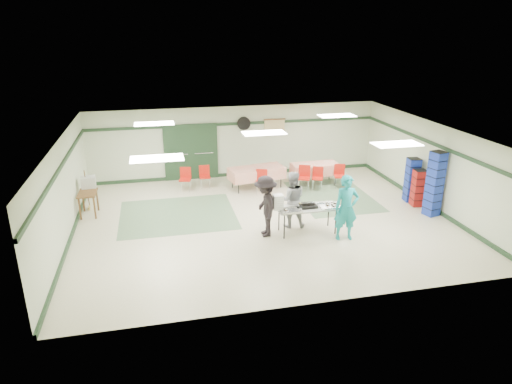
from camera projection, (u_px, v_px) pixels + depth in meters
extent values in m
plane|color=beige|center=(263.00, 220.00, 13.75)|extent=(11.00, 11.00, 0.00)
plane|color=silver|center=(264.00, 132.00, 12.82)|extent=(11.00, 11.00, 0.00)
plane|color=beige|center=(236.00, 142.00, 17.41)|extent=(11.00, 0.00, 11.00)
plane|color=beige|center=(316.00, 246.00, 9.17)|extent=(11.00, 0.00, 11.00)
plane|color=beige|center=(63.00, 192.00, 12.15)|extent=(0.00, 9.00, 9.00)
plane|color=beige|center=(432.00, 166.00, 14.43)|extent=(0.00, 9.00, 9.00)
cube|color=#1D3620|center=(236.00, 124.00, 17.14)|extent=(11.00, 0.06, 0.10)
cube|color=#1D3620|center=(237.00, 174.00, 17.83)|extent=(11.00, 0.06, 0.12)
cube|color=#1D3620|center=(61.00, 167.00, 11.91)|extent=(0.06, 9.00, 0.10)
cube|color=#1D3620|center=(71.00, 236.00, 12.60)|extent=(0.06, 9.00, 0.12)
cube|color=#1D3620|center=(435.00, 144.00, 14.18)|extent=(0.06, 9.00, 0.10)
cube|color=#1D3620|center=(426.00, 204.00, 14.86)|extent=(0.06, 9.00, 0.12)
cube|color=#5F805D|center=(178.00, 215.00, 14.15)|extent=(3.50, 3.00, 0.01)
cube|color=#5F805D|center=(332.00, 196.00, 15.70)|extent=(2.50, 3.50, 0.01)
cube|color=gray|center=(178.00, 153.00, 17.00)|extent=(0.90, 0.06, 2.10)
cube|color=gray|center=(204.00, 152.00, 17.20)|extent=(0.90, 0.06, 2.10)
cube|color=#1D3620|center=(191.00, 152.00, 17.08)|extent=(2.00, 0.03, 2.15)
cylinder|color=black|center=(244.00, 123.00, 17.18)|extent=(0.50, 0.10, 0.50)
cube|color=#CEB981|center=(274.00, 127.00, 17.49)|extent=(0.80, 0.02, 0.60)
cube|color=#B7B8B2|center=(308.00, 208.00, 12.72)|extent=(1.73, 0.71, 0.04)
cylinder|color=black|center=(284.00, 227.00, 12.44)|extent=(0.04, 0.04, 0.72)
cylinder|color=black|center=(336.00, 222.00, 12.74)|extent=(0.04, 0.04, 0.72)
cylinder|color=black|center=(279.00, 219.00, 12.96)|extent=(0.04, 0.04, 0.72)
cylinder|color=black|center=(328.00, 214.00, 13.26)|extent=(0.04, 0.04, 0.72)
cube|color=silver|center=(330.00, 206.00, 12.76)|extent=(0.61, 0.46, 0.02)
cube|color=silver|center=(306.00, 206.00, 12.78)|extent=(0.60, 0.46, 0.02)
cube|color=silver|center=(291.00, 211.00, 12.45)|extent=(0.56, 0.43, 0.02)
cube|color=black|center=(308.00, 206.00, 12.67)|extent=(0.46, 0.29, 0.08)
cube|color=white|center=(278.00, 202.00, 12.50)|extent=(0.26, 0.24, 0.42)
imported|color=teal|center=(346.00, 208.00, 12.26)|extent=(0.70, 0.49, 1.82)
imported|color=gray|center=(292.00, 199.00, 13.07)|extent=(0.90, 0.75, 1.67)
imported|color=black|center=(265.00, 206.00, 12.49)|extent=(0.67, 1.13, 1.73)
cube|color=red|center=(315.00, 164.00, 16.71)|extent=(1.73, 0.79, 0.05)
cube|color=red|center=(315.00, 169.00, 16.78)|extent=(1.73, 0.80, 0.40)
cylinder|color=black|center=(299.00, 178.00, 16.42)|extent=(0.04, 0.04, 0.72)
cylinder|color=black|center=(336.00, 175.00, 16.75)|extent=(0.04, 0.04, 0.72)
cylinder|color=black|center=(294.00, 173.00, 16.94)|extent=(0.04, 0.04, 0.72)
cylinder|color=black|center=(330.00, 170.00, 17.27)|extent=(0.04, 0.04, 0.72)
cube|color=red|center=(257.00, 168.00, 16.26)|extent=(2.07, 1.17, 0.05)
cube|color=red|center=(257.00, 173.00, 16.32)|extent=(2.07, 1.19, 0.40)
cylinder|color=black|center=(239.00, 184.00, 15.81)|extent=(0.04, 0.04, 0.72)
cylinder|color=black|center=(281.00, 178.00, 16.40)|extent=(0.04, 0.04, 0.72)
cylinder|color=black|center=(232.00, 178.00, 16.38)|extent=(0.04, 0.04, 0.72)
cylinder|color=black|center=(273.00, 173.00, 16.96)|extent=(0.04, 0.04, 0.72)
cube|color=red|center=(317.00, 178.00, 16.20)|extent=(0.50, 0.50, 0.04)
cube|color=red|center=(318.00, 171.00, 16.29)|extent=(0.36, 0.19, 0.37)
cylinder|color=silver|center=(313.00, 185.00, 16.17)|extent=(0.02, 0.02, 0.39)
cylinder|color=silver|center=(321.00, 186.00, 16.11)|extent=(0.02, 0.02, 0.39)
cylinder|color=silver|center=(313.00, 182.00, 16.44)|extent=(0.02, 0.02, 0.39)
cylinder|color=silver|center=(322.00, 183.00, 16.39)|extent=(0.02, 0.02, 0.39)
cube|color=red|center=(304.00, 178.00, 16.08)|extent=(0.54, 0.54, 0.04)
cube|color=red|center=(305.00, 171.00, 16.18)|extent=(0.40, 0.19, 0.41)
cylinder|color=silver|center=(299.00, 186.00, 16.04)|extent=(0.02, 0.02, 0.43)
cylinder|color=silver|center=(308.00, 186.00, 15.99)|extent=(0.02, 0.02, 0.43)
cylinder|color=silver|center=(299.00, 183.00, 16.34)|extent=(0.02, 0.02, 0.43)
cylinder|color=silver|center=(309.00, 183.00, 16.29)|extent=(0.02, 0.02, 0.43)
cube|color=red|center=(340.00, 176.00, 16.37)|extent=(0.47, 0.47, 0.04)
cube|color=red|center=(339.00, 169.00, 16.46)|extent=(0.39, 0.13, 0.39)
cylinder|color=silver|center=(336.00, 184.00, 16.30)|extent=(0.02, 0.02, 0.41)
cylinder|color=silver|center=(345.00, 184.00, 16.30)|extent=(0.02, 0.02, 0.41)
cylinder|color=silver|center=(334.00, 181.00, 16.60)|extent=(0.02, 0.02, 0.41)
cylinder|color=silver|center=(343.00, 181.00, 16.59)|extent=(0.02, 0.02, 0.41)
cube|color=red|center=(261.00, 182.00, 15.77)|extent=(0.48, 0.48, 0.04)
cube|color=red|center=(262.00, 174.00, 15.86)|extent=(0.39, 0.14, 0.39)
cylinder|color=silver|center=(257.00, 190.00, 15.71)|extent=(0.02, 0.02, 0.41)
cylinder|color=silver|center=(266.00, 190.00, 15.69)|extent=(0.02, 0.02, 0.41)
cylinder|color=silver|center=(257.00, 186.00, 16.00)|extent=(0.02, 0.02, 0.41)
cylinder|color=silver|center=(266.00, 187.00, 15.99)|extent=(0.02, 0.02, 0.41)
cube|color=red|center=(205.00, 177.00, 16.36)|extent=(0.38, 0.38, 0.04)
cube|color=red|center=(204.00, 170.00, 16.44)|extent=(0.37, 0.05, 0.37)
cylinder|color=silver|center=(201.00, 184.00, 16.27)|extent=(0.02, 0.02, 0.39)
cylinder|color=silver|center=(210.00, 184.00, 16.32)|extent=(0.02, 0.02, 0.39)
cylinder|color=silver|center=(201.00, 182.00, 16.54)|extent=(0.02, 0.02, 0.39)
cylinder|color=silver|center=(209.00, 181.00, 16.60)|extent=(0.02, 0.02, 0.39)
cube|color=red|center=(185.00, 180.00, 16.02)|extent=(0.47, 0.47, 0.04)
cube|color=red|center=(186.00, 172.00, 16.11)|extent=(0.39, 0.13, 0.39)
cylinder|color=silver|center=(180.00, 187.00, 15.95)|extent=(0.02, 0.02, 0.41)
cylinder|color=silver|center=(189.00, 187.00, 15.95)|extent=(0.02, 0.02, 0.41)
cylinder|color=silver|center=(182.00, 184.00, 16.25)|extent=(0.02, 0.02, 0.41)
cylinder|color=silver|center=(190.00, 184.00, 16.24)|extent=(0.02, 0.02, 0.41)
cube|color=#1B3BA6|center=(412.00, 180.00, 15.01)|extent=(0.42, 0.42, 1.47)
cube|color=#9B210F|center=(419.00, 188.00, 14.66)|extent=(0.42, 0.42, 1.21)
cube|color=#1B3BA6|center=(435.00, 184.00, 13.79)|extent=(0.47, 0.47, 2.03)
cube|color=brown|center=(87.00, 193.00, 13.89)|extent=(0.55, 0.83, 0.05)
cube|color=brown|center=(80.00, 209.00, 13.67)|extent=(0.05, 0.05, 0.70)
cube|color=brown|center=(95.00, 208.00, 13.75)|extent=(0.05, 0.05, 0.70)
cube|color=brown|center=(83.00, 201.00, 14.29)|extent=(0.05, 0.05, 0.70)
cube|color=brown|center=(97.00, 200.00, 14.37)|extent=(0.05, 0.05, 0.70)
cube|color=#BBBBB6|center=(88.00, 182.00, 14.26)|extent=(0.47, 0.42, 0.35)
cylinder|color=brown|center=(87.00, 189.00, 14.38)|extent=(0.07, 0.21, 1.28)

